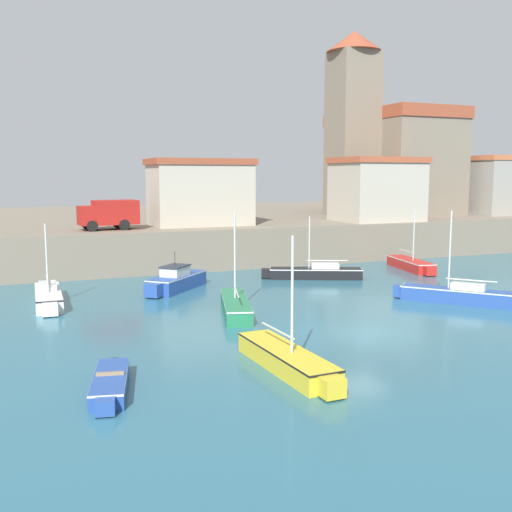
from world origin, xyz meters
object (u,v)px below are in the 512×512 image
dinghy_blue_6 (110,383)px  sailboat_green_7 (235,305)px  harbor_shed_near_wharf (200,192)px  church (384,154)px  truck_on_quay (109,213)px  sailboat_blue_5 (455,294)px  harbor_shed_mid_row (498,185)px  harbor_shed_far_end (377,189)px  sailboat_white_2 (48,296)px  motorboat_blue_8 (176,281)px  sailboat_yellow_1 (288,359)px  sailboat_red_0 (411,264)px  sailboat_black_4 (315,272)px

dinghy_blue_6 → sailboat_green_7: (7.88, 9.17, 0.13)m
sailboat_green_7 → harbor_shed_near_wharf: (3.74, 18.39, 5.40)m
church → truck_on_quay: bearing=-163.7°
church → sailboat_blue_5: bearing=-116.6°
harbor_shed_mid_row → sailboat_blue_5: bearing=-137.7°
dinghy_blue_6 → truck_on_quay: truck_on_quay is taller
church → harbor_shed_near_wharf: size_ratio=2.19×
sailboat_blue_5 → harbor_shed_far_end: size_ratio=0.77×
sailboat_green_7 → truck_on_quay: 17.75m
sailboat_blue_5 → dinghy_blue_6: (-20.31, -6.84, -0.20)m
sailboat_blue_5 → harbor_shed_mid_row: 32.03m
sailboat_green_7 → truck_on_quay: size_ratio=1.47×
sailboat_white_2 → sailboat_blue_5: 22.97m
motorboat_blue_8 → harbor_shed_near_wharf: size_ratio=0.61×
sailboat_white_2 → sailboat_green_7: bearing=-34.1°
harbor_shed_mid_row → harbor_shed_far_end: harbor_shed_mid_row is taller
harbor_shed_far_end → truck_on_quay: (-23.61, 0.08, -1.62)m
harbor_shed_near_wharf → harbor_shed_far_end: bearing=-5.7°
harbor_shed_near_wharf → truck_on_quay: bearing=-168.7°
sailboat_green_7 → harbor_shed_mid_row: size_ratio=1.08×
sailboat_green_7 → sailboat_blue_5: bearing=-10.6°
motorboat_blue_8 → harbor_shed_mid_row: bearing=17.2°
sailboat_yellow_1 → harbor_shed_far_end: size_ratio=0.89×
dinghy_blue_6 → sailboat_yellow_1: bearing=-2.4°
sailboat_red_0 → sailboat_green_7: sailboat_green_7 is taller
sailboat_red_0 → dinghy_blue_6: size_ratio=1.43×
sailboat_blue_5 → motorboat_blue_8: bearing=144.4°
sailboat_white_2 → motorboat_blue_8: bearing=10.4°
sailboat_white_2 → harbor_shed_far_end: (28.70, 10.74, 5.50)m
sailboat_blue_5 → sailboat_green_7: sailboat_green_7 is taller
motorboat_blue_8 → harbor_shed_near_wharf: 13.10m
sailboat_black_4 → dinghy_blue_6: sailboat_black_4 is taller
sailboat_green_7 → harbor_shed_near_wharf: 19.53m
sailboat_blue_5 → sailboat_white_2: bearing=158.6°
church → harbor_shed_mid_row: (9.28, -6.86, -3.23)m
harbor_shed_far_end → dinghy_blue_6: bearing=-136.8°
sailboat_black_4 → sailboat_green_7: size_ratio=1.05×
dinghy_blue_6 → truck_on_quay: bearing=81.2°
sailboat_red_0 → harbor_shed_far_end: (2.18, 8.20, 5.53)m
harbor_shed_near_wharf → harbor_shed_far_end: 16.08m
harbor_shed_near_wharf → harbor_shed_mid_row: harbor_shed_mid_row is taller
sailboat_yellow_1 → sailboat_blue_5: sailboat_blue_5 is taller
sailboat_white_2 → harbor_shed_near_wharf: 18.50m
church → harbor_shed_far_end: bearing=-126.9°
dinghy_blue_6 → sailboat_blue_5: bearing=18.6°
church → harbor_shed_mid_row: church is taller
harbor_shed_near_wharf → truck_on_quay: 7.90m
sailboat_green_7 → motorboat_blue_8: (-1.24, 7.47, 0.16)m
sailboat_yellow_1 → sailboat_white_2: size_ratio=1.00×
sailboat_white_2 → harbor_shed_far_end: bearing=20.5°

